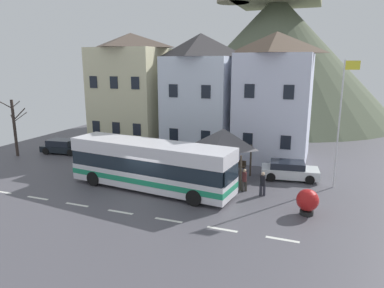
{
  "coord_description": "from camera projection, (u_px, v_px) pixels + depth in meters",
  "views": [
    {
      "loc": [
        10.38,
        -18.82,
        8.28
      ],
      "look_at": [
        1.71,
        4.13,
        2.6
      ],
      "focal_mm": 32.93,
      "sensor_mm": 36.0,
      "label": 1
    }
  ],
  "objects": [
    {
      "name": "pedestrian_02",
      "position": [
        244.0,
        180.0,
        23.08
      ],
      "size": [
        0.38,
        0.29,
        1.52
      ],
      "color": "#38332D",
      "rests_on": "ground_plane"
    },
    {
      "name": "flagpole",
      "position": [
        341.0,
        117.0,
        22.83
      ],
      "size": [
        0.95,
        0.1,
        8.48
      ],
      "color": "silver",
      "rests_on": "ground_plane"
    },
    {
      "name": "harbour_buoy",
      "position": [
        307.0,
        201.0,
        19.47
      ],
      "size": [
        1.23,
        1.23,
        1.48
      ],
      "color": "black",
      "rests_on": "ground_plane"
    },
    {
      "name": "pedestrian_00",
      "position": [
        263.0,
        183.0,
        22.28
      ],
      "size": [
        0.39,
        0.32,
        1.56
      ],
      "color": "#2D2D38",
      "rests_on": "ground_plane"
    },
    {
      "name": "townhouse_02",
      "position": [
        274.0,
        97.0,
        30.24
      ],
      "size": [
        6.03,
        6.26,
        10.81
      ],
      "color": "silver",
      "rests_on": "ground_plane"
    },
    {
      "name": "townhouse_00",
      "position": [
        133.0,
        91.0,
        35.16
      ],
      "size": [
        6.64,
        6.56,
        11.09
      ],
      "color": "beige",
      "rests_on": "ground_plane"
    },
    {
      "name": "hilltop_castle",
      "position": [
        275.0,
        54.0,
        51.99
      ],
      "size": [
        34.69,
        34.69,
        26.21
      ],
      "color": "#565E49",
      "rests_on": "ground_plane"
    },
    {
      "name": "public_bench",
      "position": [
        237.0,
        166.0,
        27.36
      ],
      "size": [
        1.41,
        0.48,
        0.87
      ],
      "color": "#473828",
      "rests_on": "ground_plane"
    },
    {
      "name": "parked_car_00",
      "position": [
        106.0,
        152.0,
        30.84
      ],
      "size": [
        4.17,
        2.32,
        1.22
      ],
      "rotation": [
        0.0,
        0.0,
        -0.15
      ],
      "color": "#315B3C",
      "rests_on": "ground_plane"
    },
    {
      "name": "ground_plane",
      "position": [
        144.0,
        195.0,
        22.6
      ],
      "size": [
        40.0,
        60.0,
        0.07
      ],
      "color": "#4F4D55"
    },
    {
      "name": "transit_bus",
      "position": [
        150.0,
        166.0,
        23.29
      ],
      "size": [
        11.65,
        3.85,
        3.2
      ],
      "rotation": [
        0.0,
        0.0,
        -0.11
      ],
      "color": "silver",
      "rests_on": "ground_plane"
    },
    {
      "name": "parked_car_02",
      "position": [
        63.0,
        146.0,
        32.93
      ],
      "size": [
        4.04,
        2.37,
        1.29
      ],
      "rotation": [
        0.0,
        0.0,
        0.14
      ],
      "color": "black",
      "rests_on": "ground_plane"
    },
    {
      "name": "pedestrian_01",
      "position": [
        232.0,
        176.0,
        23.48
      ],
      "size": [
        0.34,
        0.32,
        1.61
      ],
      "color": "#38332D",
      "rests_on": "ground_plane"
    },
    {
      "name": "townhouse_01",
      "position": [
        200.0,
        95.0,
        32.27
      ],
      "size": [
        5.89,
        5.73,
        10.83
      ],
      "color": "silver",
      "rests_on": "ground_plane"
    },
    {
      "name": "bus_shelter",
      "position": [
        224.0,
        139.0,
        24.73
      ],
      "size": [
        3.6,
        3.6,
        3.79
      ],
      "color": "#473D33",
      "rests_on": "ground_plane"
    },
    {
      "name": "parked_car_01",
      "position": [
        289.0,
        170.0,
        25.56
      ],
      "size": [
        4.23,
        2.4,
        1.3
      ],
      "rotation": [
        0.0,
        0.0,
        0.14
      ],
      "color": "white",
      "rests_on": "ground_plane"
    },
    {
      "name": "bare_tree_00",
      "position": [
        15.0,
        127.0,
        31.42
      ],
      "size": [
        1.79,
        2.01,
        5.11
      ],
      "color": "#382D28",
      "rests_on": "ground_plane"
    }
  ]
}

